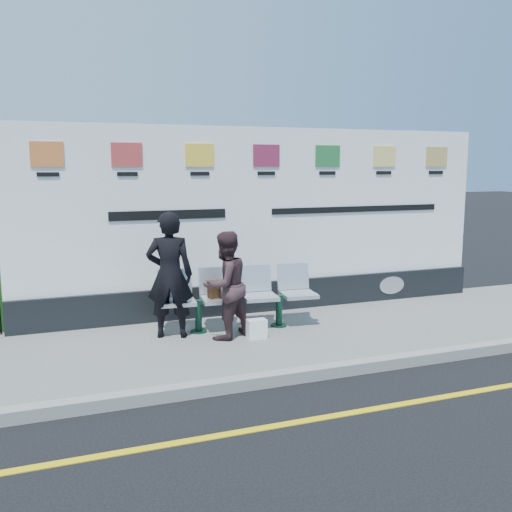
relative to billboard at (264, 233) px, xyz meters
The scene contains 10 objects.
ground 4.13m from the billboard, 97.40° to the right, with size 80.00×80.00×0.00m, color black.
pavement 1.98m from the billboard, 110.32° to the right, with size 14.00×3.00×0.12m, color slate.
kerb 3.19m from the billboard, 99.95° to the right, with size 14.00×0.18×0.14m, color gray.
yellow_line 4.13m from the billboard, 97.40° to the right, with size 14.00×0.10×0.01m, color yellow.
billboard is the anchor object (origin of this frame).
bench 1.61m from the billboard, 128.95° to the right, with size 2.32×0.60×0.50m, color silver, non-canonical shape.
woman_left 2.07m from the billboard, 151.84° to the right, with size 0.65×0.43×1.78m, color black.
woman_right 1.77m from the billboard, 130.15° to the right, with size 0.73×0.57×1.51m, color #3B2629.
handbag_brown 1.56m from the billboard, 139.44° to the right, with size 0.31×0.13×0.25m, color black.
carrier_bag_white 1.99m from the billboard, 115.18° to the right, with size 0.27×0.16×0.27m, color white.
Camera 1 is at (-2.91, -4.82, 2.51)m, focal length 40.00 mm.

